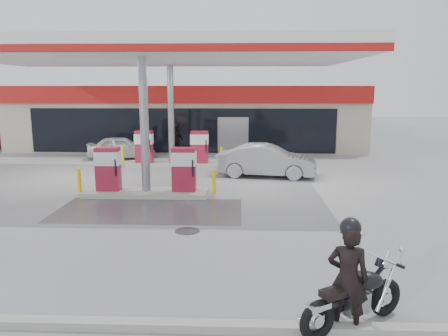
# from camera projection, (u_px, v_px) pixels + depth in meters

# --- Properties ---
(ground) EXTENTS (90.00, 90.00, 0.00)m
(ground) POSITION_uv_depth(u_px,v_px,m) (134.00, 210.00, 14.17)
(ground) COLOR gray
(ground) RESTS_ON ground
(wet_patch) EXTENTS (6.00, 3.00, 0.00)m
(wet_patch) POSITION_uv_depth(u_px,v_px,m) (149.00, 210.00, 14.15)
(wet_patch) COLOR #4C4C4F
(wet_patch) RESTS_ON ground
(drain_cover) EXTENTS (0.70, 0.70, 0.01)m
(drain_cover) POSITION_uv_depth(u_px,v_px,m) (187.00, 231.00, 12.13)
(drain_cover) COLOR #38383A
(drain_cover) RESTS_ON ground
(kerb) EXTENTS (28.00, 0.25, 0.15)m
(kerb) POSITION_uv_depth(u_px,v_px,m) (31.00, 323.00, 7.29)
(kerb) COLOR gray
(kerb) RESTS_ON ground
(store_building) EXTENTS (22.00, 8.22, 4.00)m
(store_building) POSITION_uv_depth(u_px,v_px,m) (190.00, 116.00, 29.46)
(store_building) COLOR beige
(store_building) RESTS_ON ground
(canopy) EXTENTS (16.00, 10.02, 5.51)m
(canopy) POSITION_uv_depth(u_px,v_px,m) (158.00, 54.00, 18.12)
(canopy) COLOR silver
(canopy) RESTS_ON ground
(pump_island_near) EXTENTS (5.14, 1.30, 1.78)m
(pump_island_near) POSITION_uv_depth(u_px,v_px,m) (146.00, 176.00, 16.01)
(pump_island_near) COLOR #9E9E99
(pump_island_near) RESTS_ON ground
(pump_island_far) EXTENTS (5.14, 1.30, 1.78)m
(pump_island_far) POSITION_uv_depth(u_px,v_px,m) (172.00, 152.00, 21.90)
(pump_island_far) COLOR #9E9E99
(pump_island_far) RESTS_ON ground
(main_motorcycle) EXTENTS (1.98, 1.32, 1.15)m
(main_motorcycle) POSITION_uv_depth(u_px,v_px,m) (355.00, 298.00, 7.22)
(main_motorcycle) COLOR black
(main_motorcycle) RESTS_ON ground
(biker_main) EXTENTS (0.75, 0.59, 1.81)m
(biker_main) POSITION_uv_depth(u_px,v_px,m) (348.00, 278.00, 7.05)
(biker_main) COLOR black
(biker_main) RESTS_ON ground
(sedan_white) EXTENTS (3.89, 2.13, 1.25)m
(sedan_white) POSITION_uv_depth(u_px,v_px,m) (121.00, 147.00, 24.20)
(sedan_white) COLOR #BCBCBF
(sedan_white) RESTS_ON ground
(attendant) EXTENTS (0.73, 0.86, 1.56)m
(attendant) POSITION_uv_depth(u_px,v_px,m) (148.00, 143.00, 24.71)
(attendant) COLOR #525156
(attendant) RESTS_ON ground
(hatchback_silver) EXTENTS (4.56, 2.20, 1.44)m
(hatchback_silver) POSITION_uv_depth(u_px,v_px,m) (267.00, 161.00, 19.35)
(hatchback_silver) COLOR gray
(hatchback_silver) RESTS_ON ground
(parked_car_left) EXTENTS (5.01, 3.56, 1.35)m
(parked_car_left) POSITION_uv_depth(u_px,v_px,m) (33.00, 138.00, 28.19)
(parked_car_left) COLOR #551217
(parked_car_left) RESTS_ON ground
(biker_walking) EXTENTS (1.10, 0.90, 1.76)m
(biker_walking) POSITION_uv_depth(u_px,v_px,m) (174.00, 140.00, 25.46)
(biker_walking) COLOR black
(biker_walking) RESTS_ON ground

